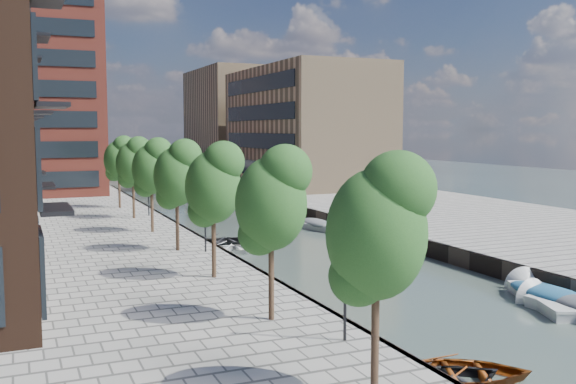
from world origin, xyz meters
TOP-DOWN VIEW (x-y plane):
  - water at (0.00, 40.00)m, footprint 300.00×300.00m
  - quay_right at (16.00, 40.00)m, footprint 20.00×140.00m
  - quay_wall_left at (-6.10, 40.00)m, footprint 0.25×140.00m
  - quay_wall_right at (6.10, 40.00)m, footprint 0.25×140.00m
  - far_closure at (0.00, 100.00)m, footprint 80.00×40.00m
  - tower at (-17.00, 65.00)m, footprint 18.00×18.00m
  - tan_block_near at (16.00, 62.00)m, footprint 12.00×25.00m
  - tan_block_far at (16.00, 88.00)m, footprint 12.00×20.00m
  - bridge at (0.00, 72.00)m, footprint 13.00×6.00m
  - tree_0 at (-8.50, 4.00)m, footprint 2.50×2.50m
  - tree_1 at (-8.50, 11.00)m, footprint 2.50×2.50m
  - tree_2 at (-8.50, 18.00)m, footprint 2.50×2.50m
  - tree_3 at (-8.50, 25.00)m, footprint 2.50×2.50m
  - tree_4 at (-8.50, 32.00)m, footprint 2.50×2.50m
  - tree_5 at (-8.50, 39.00)m, footprint 2.50×2.50m
  - tree_6 at (-8.50, 46.00)m, footprint 2.50×2.50m
  - lamp_0 at (-7.20, 8.00)m, footprint 0.24×0.24m
  - lamp_1 at (-7.20, 24.00)m, footprint 0.24×0.24m
  - lamp_2 at (-7.20, 40.00)m, footprint 0.24×0.24m
  - sloop_2 at (-4.36, 5.92)m, footprint 5.35×4.71m
  - sloop_3 at (-4.64, 28.01)m, footprint 4.54×3.28m
  - sloop_4 at (-4.35, 30.48)m, footprint 4.98×3.59m
  - motorboat_3 at (4.84, 11.64)m, footprint 3.92×6.06m
  - motorboat_4 at (4.49, 35.23)m, footprint 3.26×5.49m
  - car at (10.39, 61.36)m, footprint 2.17×3.62m

SIDE VIEW (x-z plane):
  - water at x=0.00m, z-range 0.00..0.00m
  - sloop_2 at x=-4.36m, z-range -0.46..0.46m
  - sloop_3 at x=-4.64m, z-range -0.47..0.47m
  - sloop_4 at x=-4.35m, z-range -0.51..0.51m
  - motorboat_4 at x=4.49m, z-range -0.66..1.08m
  - motorboat_3 at x=4.84m, z-range -0.72..1.19m
  - quay_right at x=16.00m, z-range 0.00..1.00m
  - quay_wall_left at x=-6.10m, z-range 0.00..1.00m
  - quay_wall_right at x=6.10m, z-range 0.00..1.00m
  - far_closure at x=0.00m, z-range 0.00..1.00m
  - bridge at x=0.00m, z-range 0.74..2.04m
  - car at x=10.39m, z-range 1.00..2.15m
  - lamp_0 at x=-7.20m, z-range 1.45..5.57m
  - lamp_1 at x=-7.20m, z-range 1.45..5.57m
  - lamp_2 at x=-7.20m, z-range 1.45..5.57m
  - tree_0 at x=-8.50m, z-range 2.33..8.28m
  - tree_1 at x=-8.50m, z-range 2.33..8.28m
  - tree_2 at x=-8.50m, z-range 2.33..8.28m
  - tree_3 at x=-8.50m, z-range 2.33..8.28m
  - tree_4 at x=-8.50m, z-range 2.33..8.28m
  - tree_5 at x=-8.50m, z-range 2.33..8.28m
  - tree_6 at x=-8.50m, z-range 2.33..8.28m
  - tan_block_near at x=16.00m, z-range 1.00..15.00m
  - tan_block_far at x=16.00m, z-range 1.00..17.00m
  - tower at x=-17.00m, z-range 1.00..31.00m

